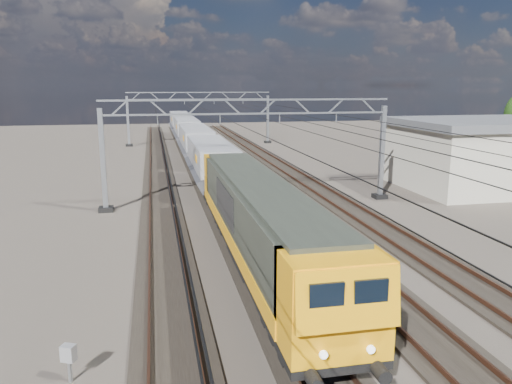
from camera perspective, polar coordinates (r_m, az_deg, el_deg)
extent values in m
plane|color=#2C2521|center=(30.29, 0.80, -3.17)|extent=(160.00, 160.00, 0.00)
cube|color=black|center=(29.61, -10.63, -3.62)|extent=(2.60, 140.00, 0.12)
cube|color=brown|center=(29.57, -12.04, -3.38)|extent=(0.08, 140.00, 0.16)
cube|color=brown|center=(29.58, -9.25, -3.26)|extent=(0.08, 140.00, 0.16)
cube|color=black|center=(29.92, -2.95, -3.26)|extent=(2.60, 140.00, 0.12)
cube|color=brown|center=(29.78, -4.32, -3.03)|extent=(0.08, 140.00, 0.16)
cube|color=brown|center=(29.99, -1.59, -2.89)|extent=(0.08, 140.00, 0.16)
cube|color=black|center=(30.75, 4.45, -2.85)|extent=(2.60, 140.00, 0.12)
cube|color=brown|center=(30.53, 3.15, -2.64)|extent=(0.08, 140.00, 0.16)
cube|color=brown|center=(30.92, 5.74, -2.49)|extent=(0.08, 140.00, 0.16)
cube|color=black|center=(32.07, 11.34, -2.43)|extent=(2.60, 140.00, 0.12)
cube|color=brown|center=(31.76, 10.15, -2.23)|extent=(0.08, 140.00, 0.16)
cube|color=brown|center=(32.31, 12.53, -2.08)|extent=(0.08, 140.00, 0.16)
cube|color=#9CA2AA|center=(33.02, -17.10, 3.42)|extent=(0.30, 0.30, 6.60)
cube|color=#9CA2AA|center=(36.47, 14.20, 4.36)|extent=(0.30, 0.30, 6.60)
cube|color=black|center=(33.61, -16.77, -1.89)|extent=(0.90, 0.90, 0.30)
cube|color=black|center=(37.01, 13.94, -0.47)|extent=(0.90, 0.90, 0.30)
cube|color=#9CA2AA|center=(33.15, -0.68, 10.50)|extent=(19.30, 0.18, 0.12)
cube|color=#9CA2AA|center=(33.19, -0.67, 8.94)|extent=(19.30, 0.18, 0.12)
cube|color=#9CA2AA|center=(32.62, -15.36, 9.26)|extent=(1.03, 0.10, 0.94)
cube|color=#9CA2AA|center=(32.56, -11.13, 9.45)|extent=(1.03, 0.10, 0.94)
cube|color=#9CA2AA|center=(32.68, -6.91, 9.60)|extent=(1.03, 0.10, 0.94)
cube|color=#9CA2AA|center=(32.96, -2.73, 9.69)|extent=(1.03, 0.10, 0.94)
cube|color=#9CA2AA|center=(33.41, 1.35, 9.74)|extent=(1.03, 0.10, 0.94)
cube|color=#9CA2AA|center=(34.03, 5.31, 9.73)|extent=(1.03, 0.10, 0.94)
cube|color=#9CA2AA|center=(34.79, 9.11, 9.68)|extent=(1.03, 0.10, 0.94)
cube|color=#9CA2AA|center=(35.70, 12.73, 9.60)|extent=(1.03, 0.10, 0.94)
cube|color=#9CA2AA|center=(32.60, -11.19, 8.09)|extent=(0.06, 0.06, 0.65)
cube|color=#9CA2AA|center=(32.89, -4.13, 8.32)|extent=(0.06, 0.06, 0.65)
cube|color=#9CA2AA|center=(33.65, 2.71, 8.42)|extent=(0.06, 0.06, 0.65)
cube|color=#9CA2AA|center=(34.85, 9.16, 8.41)|extent=(0.06, 0.06, 0.65)
cube|color=#9CA2AA|center=(68.76, -14.42, 7.82)|extent=(0.30, 0.30, 6.60)
cube|color=#9CA2AA|center=(70.49, 1.35, 8.29)|extent=(0.30, 0.30, 6.60)
cube|color=black|center=(69.05, -14.28, 5.22)|extent=(0.90, 0.90, 0.30)
cube|color=black|center=(70.77, 1.34, 5.74)|extent=(0.90, 0.90, 0.30)
cube|color=#9CA2AA|center=(68.83, -6.52, 11.25)|extent=(19.30, 0.18, 0.12)
cube|color=#9CA2AA|center=(68.85, -6.50, 10.50)|extent=(19.30, 0.18, 0.12)
cube|color=#9CA2AA|center=(68.57, -13.56, 10.62)|extent=(1.03, 0.10, 0.94)
cube|color=#9CA2AA|center=(68.55, -11.54, 10.71)|extent=(1.03, 0.10, 0.94)
cube|color=#9CA2AA|center=(68.60, -9.53, 10.78)|extent=(1.03, 0.10, 0.94)
cube|color=#9CA2AA|center=(68.74, -7.51, 10.85)|extent=(1.03, 0.10, 0.94)
cube|color=#9CA2AA|center=(68.95, -5.51, 10.90)|extent=(1.03, 0.10, 0.94)
cube|color=#9CA2AA|center=(69.25, -3.52, 10.94)|extent=(1.03, 0.10, 0.94)
cube|color=#9CA2AA|center=(69.63, -1.55, 10.96)|extent=(1.03, 0.10, 0.94)
cube|color=#9CA2AA|center=(70.09, 0.40, 10.97)|extent=(1.03, 0.10, 0.94)
cube|color=#9CA2AA|center=(68.57, -11.57, 10.06)|extent=(0.06, 0.06, 0.65)
cube|color=#9CA2AA|center=(68.70, -8.18, 10.18)|extent=(0.06, 0.06, 0.65)
cube|color=#9CA2AA|center=(69.07, -4.81, 10.27)|extent=(0.06, 0.06, 0.65)
cube|color=#9CA2AA|center=(69.66, -1.49, 10.32)|extent=(0.06, 0.06, 0.65)
cylinder|color=black|center=(36.62, -11.24, 7.99)|extent=(0.03, 140.00, 0.03)
cylinder|color=black|center=(36.59, -11.28, 8.77)|extent=(0.03, 140.00, 0.03)
cylinder|color=black|center=(36.87, -4.96, 8.20)|extent=(0.03, 140.00, 0.03)
cylinder|color=black|center=(36.84, -4.97, 8.98)|extent=(0.03, 140.00, 0.03)
cylinder|color=black|center=(37.55, 1.18, 8.31)|extent=(0.03, 140.00, 0.03)
cylinder|color=black|center=(37.52, 1.18, 9.08)|extent=(0.03, 140.00, 0.03)
cylinder|color=black|center=(38.63, 7.04, 8.33)|extent=(0.03, 140.00, 0.03)
cylinder|color=black|center=(38.60, 7.06, 9.07)|extent=(0.03, 140.00, 0.03)
cube|color=black|center=(16.20, 5.24, -14.43)|extent=(2.20, 3.60, 0.60)
cube|color=black|center=(28.14, -2.44, -2.79)|extent=(2.20, 3.60, 0.60)
cube|color=black|center=(21.90, 0.31, -6.12)|extent=(2.65, 20.00, 0.25)
cube|color=black|center=(22.02, 0.31, -7.06)|extent=(2.20, 4.50, 0.75)
cube|color=#292E26|center=(21.50, 0.32, -2.52)|extent=(2.65, 17.00, 2.60)
cube|color=#F5A00C|center=(21.54, -3.20, -5.27)|extent=(0.04, 17.00, 0.60)
cube|color=#F5A00C|center=(22.08, 3.74, -4.85)|extent=(0.04, 17.00, 0.60)
cube|color=black|center=(22.14, -3.65, -1.18)|extent=(0.05, 5.00, 1.40)
cube|color=black|center=(22.66, 3.15, -0.86)|extent=(0.05, 5.00, 1.40)
cube|color=#292E26|center=(21.19, 0.32, 1.07)|extent=(2.25, 18.00, 0.15)
cube|color=#F5A00C|center=(13.21, 8.73, -12.29)|extent=(2.65, 1.80, 2.60)
cube|color=#F5A00C|center=(12.20, 10.37, -11.91)|extent=(2.60, 0.46, 1.52)
cube|color=black|center=(11.89, 8.06, -11.96)|extent=(0.85, 0.08, 0.75)
cube|color=black|center=(12.29, 13.00, -11.35)|extent=(0.85, 0.08, 0.75)
cylinder|color=black|center=(12.63, 6.65, -20.69)|extent=(0.36, 0.50, 0.36)
cylinder|color=black|center=(13.20, 14.10, -19.43)|extent=(0.36, 0.50, 0.36)
cylinder|color=white|center=(12.47, 7.72, -17.96)|extent=(0.20, 0.08, 0.20)
cylinder|color=white|center=(12.88, 13.00, -17.13)|extent=(0.20, 0.08, 0.20)
cube|color=#F5A00C|center=(30.25, -3.26, 1.75)|extent=(2.65, 1.80, 2.60)
cube|color=#F5A00C|center=(31.10, -3.53, 2.96)|extent=(2.60, 0.46, 1.52)
cube|color=black|center=(31.11, -4.56, 3.14)|extent=(0.85, 0.08, 0.75)
cube|color=black|center=(31.26, -2.56, 3.21)|extent=(0.85, 0.08, 0.75)
cylinder|color=black|center=(31.59, -5.08, -0.43)|extent=(0.36, 0.50, 0.36)
cylinder|color=black|center=(31.82, -2.04, -0.30)|extent=(0.36, 0.50, 0.36)
cylinder|color=white|center=(31.40, -4.62, 0.62)|extent=(0.20, 0.08, 0.20)
cylinder|color=white|center=(31.56, -2.46, 0.71)|extent=(0.20, 0.08, 0.20)
cube|color=black|center=(34.59, -4.23, -0.04)|extent=(2.20, 2.60, 0.55)
cube|color=black|center=(43.38, -5.79, 2.41)|extent=(2.20, 2.60, 0.55)
cube|color=black|center=(38.91, -5.10, 1.84)|extent=(2.40, 13.00, 0.20)
cube|color=gray|center=(38.64, -5.15, 4.35)|extent=(2.80, 12.00, 1.80)
cube|color=#424449|center=(38.73, -6.51, 2.47)|extent=(1.48, 12.00, 1.36)
cube|color=#424449|center=(38.94, -3.73, 2.58)|extent=(1.48, 12.00, 1.36)
cube|color=#F5A00C|center=(35.53, -6.87, 3.80)|extent=(0.04, 1.20, 0.50)
cube|color=black|center=(48.49, -6.43, 3.41)|extent=(2.20, 2.60, 0.55)
cube|color=black|center=(57.37, -7.27, 4.73)|extent=(2.20, 2.60, 0.55)
cube|color=black|center=(52.88, -6.90, 4.52)|extent=(2.40, 13.00, 0.20)
cube|color=gray|center=(52.68, -6.94, 6.37)|extent=(2.80, 12.00, 1.80)
cube|color=#424449|center=(52.75, -7.94, 4.98)|extent=(1.48, 12.00, 1.36)
cube|color=#424449|center=(52.90, -5.88, 5.06)|extent=(1.48, 12.00, 1.36)
cube|color=#F5A00C|center=(49.59, -8.29, 6.10)|extent=(0.04, 1.20, 0.50)
cube|color=black|center=(62.52, -7.65, 5.33)|extent=(2.20, 2.60, 0.55)
cube|color=black|center=(71.45, -8.18, 6.15)|extent=(2.20, 2.60, 0.55)
cube|color=black|center=(66.94, -7.94, 6.07)|extent=(2.40, 13.00, 0.20)
cube|color=gray|center=(66.79, -7.99, 7.54)|extent=(2.80, 12.00, 1.80)
cube|color=#424449|center=(66.84, -8.77, 6.44)|extent=(1.48, 12.00, 1.36)
cube|color=#424449|center=(66.96, -7.14, 6.50)|extent=(1.48, 12.00, 1.36)
cube|color=#F5A00C|center=(63.72, -9.09, 7.38)|extent=(0.04, 1.20, 0.50)
cube|color=black|center=(76.61, -8.43, 6.53)|extent=(2.20, 2.60, 0.55)
cube|color=black|center=(85.56, -8.79, 7.09)|extent=(2.20, 2.60, 0.55)
cube|color=black|center=(81.06, -8.63, 7.08)|extent=(2.40, 13.00, 0.20)
cube|color=gray|center=(80.93, -8.67, 8.29)|extent=(2.80, 12.00, 1.80)
cube|color=#424449|center=(80.97, -9.32, 7.39)|extent=(1.48, 12.00, 1.36)
cube|color=#424449|center=(81.07, -7.97, 7.44)|extent=(1.48, 12.00, 1.36)
cube|color=#F5A00C|center=(77.87, -9.60, 8.19)|extent=(0.04, 1.20, 0.50)
cube|color=#9CA2AA|center=(15.36, -20.49, -18.63)|extent=(0.11, 0.11, 0.64)
cube|color=#9D9FA4|center=(15.09, -20.65, -16.84)|extent=(0.45, 0.40, 0.46)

